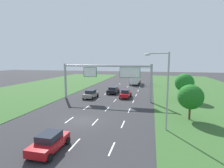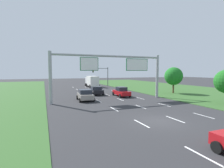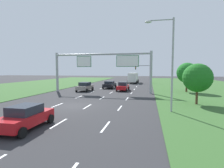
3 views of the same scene
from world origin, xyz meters
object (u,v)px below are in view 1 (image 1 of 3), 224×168
object	(u,v)px
car_near_red	(113,90)
traffic_light_mast	(146,72)
roadside_tree_mid	(184,83)
car_mid_lane	(91,94)
car_far_ahead	(49,142)
roadside_tree_near	(191,97)
car_lead_silver	(126,94)
sign_gantry	(108,75)
street_lamp	(164,85)
box_truck	(135,79)

from	to	relation	value
car_near_red	traffic_light_mast	world-z (taller)	traffic_light_mast
roadside_tree_mid	traffic_light_mast	bearing A→B (deg)	110.48
car_mid_lane	car_far_ahead	distance (m)	20.94
traffic_light_mast	roadside_tree_near	distance (m)	33.52
traffic_light_mast	car_lead_silver	bearing A→B (deg)	-98.87
car_lead_silver	car_far_ahead	world-z (taller)	car_lead_silver
sign_gantry	street_lamp	world-z (taller)	street_lamp
car_near_red	street_lamp	xyz separation A→B (m)	(9.92, -19.71, 4.28)
car_near_red	car_far_ahead	world-z (taller)	car_far_ahead
car_near_red	car_far_ahead	distance (m)	26.47
sign_gantry	roadside_tree_mid	bearing A→B (deg)	12.68
traffic_light_mast	roadside_tree_mid	size ratio (longest dim) A/B	1.08
car_far_ahead	box_truck	bearing A→B (deg)	85.61
street_lamp	roadside_tree_mid	bearing A→B (deg)	73.20
car_mid_lane	traffic_light_mast	world-z (taller)	traffic_light_mast
car_lead_silver	car_far_ahead	size ratio (longest dim) A/B	1.08
car_lead_silver	sign_gantry	xyz separation A→B (m)	(-2.97, -3.24, 4.08)
car_near_red	box_truck	xyz separation A→B (m)	(3.63, 16.63, 0.86)
car_mid_lane	street_lamp	bearing A→B (deg)	-43.39
car_near_red	box_truck	size ratio (longest dim) A/B	0.56
traffic_light_mast	roadside_tree_near	world-z (taller)	traffic_light_mast
car_far_ahead	sign_gantry	distance (m)	19.85
car_lead_silver	car_far_ahead	bearing A→B (deg)	-96.54
street_lamp	roadside_tree_near	size ratio (longest dim) A/B	1.84
car_far_ahead	roadside_tree_near	size ratio (longest dim) A/B	0.87
car_mid_lane	roadside_tree_mid	bearing A→B (deg)	9.12
traffic_light_mast	street_lamp	xyz separation A→B (m)	(3.14, -37.09, 1.21)
car_near_red	car_far_ahead	bearing A→B (deg)	-86.28
street_lamp	roadside_tree_mid	xyz separation A→B (m)	(4.79, 15.87, -1.67)
car_near_red	box_truck	world-z (taller)	box_truck
car_near_red	roadside_tree_near	bearing A→B (deg)	-45.78
car_lead_silver	car_near_red	bearing A→B (deg)	133.86
car_lead_silver	street_lamp	bearing A→B (deg)	-66.53
car_lead_silver	traffic_light_mast	bearing A→B (deg)	82.55
traffic_light_mast	roadside_tree_mid	world-z (taller)	traffic_light_mast
car_mid_lane	roadside_tree_near	world-z (taller)	roadside_tree_near
box_truck	traffic_light_mast	xyz separation A→B (m)	(3.15, 0.75, 2.21)
box_truck	roadside_tree_mid	xyz separation A→B (m)	(11.08, -20.48, 1.75)
sign_gantry	roadside_tree_near	distance (m)	15.59
street_lamp	roadside_tree_mid	size ratio (longest dim) A/B	1.64
car_near_red	traffic_light_mast	bearing A→B (deg)	71.74
box_truck	roadside_tree_mid	world-z (taller)	roadside_tree_mid
car_near_red	roadside_tree_mid	bearing A→B (deg)	-11.59
box_truck	street_lamp	size ratio (longest dim) A/B	0.91
roadside_tree_near	car_lead_silver	bearing A→B (deg)	130.73
car_mid_lane	traffic_light_mast	xyz separation A→B (m)	(10.16, 23.23, 3.03)
car_mid_lane	box_truck	size ratio (longest dim) A/B	0.53
traffic_light_mast	car_near_red	bearing A→B (deg)	-111.32
car_far_ahead	traffic_light_mast	bearing A→B (deg)	81.61
car_near_red	roadside_tree_near	world-z (taller)	roadside_tree_near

